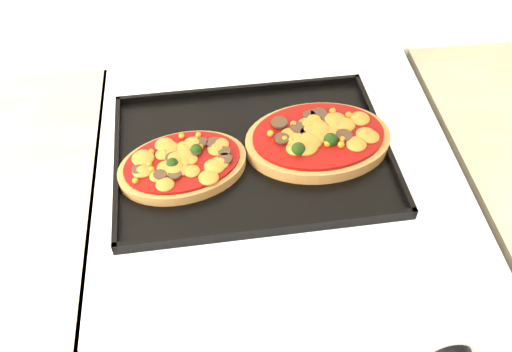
{
  "coord_description": "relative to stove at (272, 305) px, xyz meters",
  "views": [
    {
      "loc": [
        -0.12,
        1.07,
        1.58
      ],
      "look_at": [
        -0.05,
        1.67,
        0.92
      ],
      "focal_mm": 40.0,
      "sensor_mm": 36.0,
      "label": 1
    }
  ],
  "objects": [
    {
      "name": "baking_tray",
      "position": [
        -0.04,
        0.02,
        0.47
      ],
      "size": [
        0.45,
        0.34,
        0.02
      ],
      "primitive_type": "cube",
      "rotation": [
        0.0,
        0.0,
        0.03
      ],
      "color": "black",
      "rests_on": "stove"
    },
    {
      "name": "pizza_right",
      "position": [
        0.07,
        0.03,
        0.48
      ],
      "size": [
        0.25,
        0.18,
        0.04
      ],
      "primitive_type": null,
      "rotation": [
        0.0,
        0.0,
        0.06
      ],
      "color": "#A36738",
      "rests_on": "baking_tray"
    },
    {
      "name": "stove",
      "position": [
        0.0,
        0.0,
        0.0
      ],
      "size": [
        0.6,
        0.6,
        0.91
      ],
      "primitive_type": "cube",
      "color": "white",
      "rests_on": "floor"
    },
    {
      "name": "pizza_left",
      "position": [
        -0.15,
        -0.01,
        0.48
      ],
      "size": [
        0.23,
        0.18,
        0.03
      ],
      "primitive_type": null,
      "rotation": [
        0.0,
        0.0,
        0.23
      ],
      "color": "#A36738",
      "rests_on": "baking_tray"
    }
  ]
}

